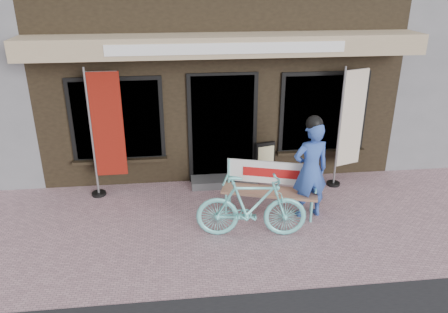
{
  "coord_description": "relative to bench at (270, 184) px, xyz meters",
  "views": [
    {
      "loc": [
        -0.91,
        -6.02,
        3.88
      ],
      "look_at": [
        -0.12,
        0.7,
        1.05
      ],
      "focal_mm": 35.0,
      "sensor_mm": 36.0,
      "label": 1
    }
  ],
  "objects": [
    {
      "name": "menu_stand",
      "position": [
        0.17,
        1.25,
        -0.11
      ],
      "size": [
        0.41,
        0.18,
        0.8
      ],
      "rotation": [
        0.0,
        0.0,
        0.24
      ],
      "color": "black",
      "rests_on": "ground"
    },
    {
      "name": "ground",
      "position": [
        -0.68,
        -0.65,
        -0.52
      ],
      "size": [
        70.0,
        70.0,
        0.0
      ],
      "primitive_type": "plane",
      "color": "#B48993",
      "rests_on": "ground"
    },
    {
      "name": "bench",
      "position": [
        0.0,
        0.0,
        0.0
      ],
      "size": [
        1.69,
        0.88,
        0.89
      ],
      "rotation": [
        0.0,
        0.0,
        -0.3
      ],
      "color": "#6FDAD7",
      "rests_on": "ground"
    },
    {
      "name": "storefront",
      "position": [
        -0.68,
        4.32,
        2.47
      ],
      "size": [
        7.0,
        6.77,
        6.0
      ],
      "color": "black",
      "rests_on": "ground"
    },
    {
      "name": "person",
      "position": [
        0.62,
        -0.23,
        0.37
      ],
      "size": [
        0.67,
        0.48,
        1.81
      ],
      "rotation": [
        0.0,
        0.0,
        0.12
      ],
      "color": "#3152AB",
      "rests_on": "ground"
    },
    {
      "name": "nobori_cream",
      "position": [
        1.71,
        0.91,
        0.7
      ],
      "size": [
        0.7,
        0.36,
        2.36
      ],
      "rotation": [
        0.0,
        0.0,
        0.33
      ],
      "color": "gray",
      "rests_on": "ground"
    },
    {
      "name": "bicycle",
      "position": [
        -0.46,
        -0.76,
        0.0
      ],
      "size": [
        1.79,
        0.69,
        1.05
      ],
      "primitive_type": "imported",
      "rotation": [
        0.0,
        0.0,
        1.45
      ],
      "color": "#6FDAD7",
      "rests_on": "ground"
    },
    {
      "name": "nobori_red",
      "position": [
        -2.85,
        0.94,
        0.73
      ],
      "size": [
        0.71,
        0.27,
        2.43
      ],
      "rotation": [
        0.0,
        0.0,
        0.01
      ],
      "color": "gray",
      "rests_on": "ground"
    }
  ]
}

